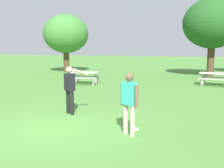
# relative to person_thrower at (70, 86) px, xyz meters

# --- Properties ---
(ground_plane) EXTENTS (120.00, 120.00, 0.00)m
(ground_plane) POSITION_rel_person_thrower_xyz_m (0.30, -1.55, -0.96)
(ground_plane) COLOR #4C8438
(person_thrower) EXTENTS (0.81, 0.57, 1.64)m
(person_thrower) POSITION_rel_person_thrower_xyz_m (0.00, 0.00, 0.00)
(person_thrower) COLOR black
(person_thrower) RESTS_ON ground
(person_catcher) EXTENTS (0.54, 0.38, 1.64)m
(person_catcher) POSITION_rel_person_thrower_xyz_m (2.50, -1.45, -0.02)
(person_catcher) COLOR #B7AD93
(person_catcher) RESTS_ON ground
(frisbee) EXTENTS (0.25, 0.25, 0.03)m
(frisbee) POSITION_rel_person_thrower_xyz_m (2.52, -0.95, -0.95)
(frisbee) COLOR white
(frisbee) RESTS_ON ground
(picnic_table_near) EXTENTS (1.89, 1.65, 0.77)m
(picnic_table_near) POSITION_rel_person_thrower_xyz_m (-2.67, 6.87, -0.40)
(picnic_table_near) COLOR #B2ADA3
(picnic_table_near) RESTS_ON ground
(picnic_table_far) EXTENTS (1.86, 1.62, 0.77)m
(picnic_table_far) POSITION_rel_person_thrower_xyz_m (4.90, 8.87, -0.40)
(picnic_table_far) COLOR #B2ADA3
(picnic_table_far) RESTS_ON ground
(tree_tall_left) EXTENTS (4.13, 4.13, 5.26)m
(tree_tall_left) POSITION_rel_person_thrower_xyz_m (-7.82, 13.69, 2.52)
(tree_tall_left) COLOR #4C3823
(tree_tall_left) RESTS_ON ground
(tree_broad_center) EXTENTS (4.52, 4.52, 6.02)m
(tree_broad_center) POSITION_rel_person_thrower_xyz_m (4.73, 14.11, 3.11)
(tree_broad_center) COLOR #4C3823
(tree_broad_center) RESTS_ON ground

